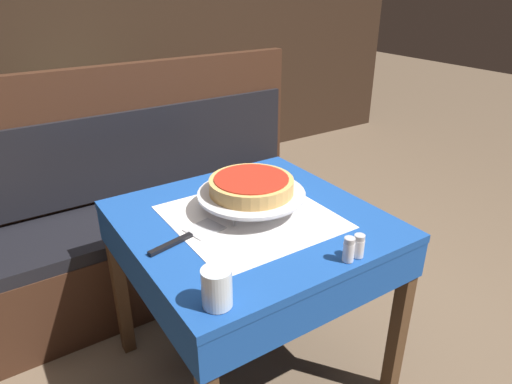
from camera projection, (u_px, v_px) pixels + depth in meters
The scene contains 12 objects.
ground_plane at pixel (252, 367), 1.92m from camera, with size 14.00×14.00×0.00m, color brown.
dining_table_front at pixel (251, 241), 1.65m from camera, with size 0.86×0.86×0.72m.
dining_table_rear at pixel (92, 124), 2.96m from camera, with size 0.68×0.68×0.72m.
booth_bench at pixel (157, 227), 2.34m from camera, with size 1.78×0.51×1.12m.
back_wall_panel at pixel (72, 23), 3.11m from camera, with size 6.00×0.04×2.40m, color black.
pizza_pan_stand at pixel (251, 195), 1.63m from camera, with size 0.39×0.39×0.07m.
deep_dish_pizza at pixel (251, 185), 1.61m from camera, with size 0.30×0.30×0.06m.
pizza_server at pixel (189, 236), 1.48m from camera, with size 0.28×0.12×0.01m.
water_glass_near at pixel (217, 288), 1.16m from camera, with size 0.08×0.08×0.11m.
salt_shaker at pixel (349, 250), 1.35m from camera, with size 0.03×0.03×0.08m.
pepper_shaker at pixel (359, 246), 1.37m from camera, with size 0.03×0.03×0.07m.
condiment_caddy at pixel (90, 100), 2.95m from camera, with size 0.11×0.11×0.16m.
Camera 1 is at (-0.76, -1.19, 1.50)m, focal length 32.00 mm.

